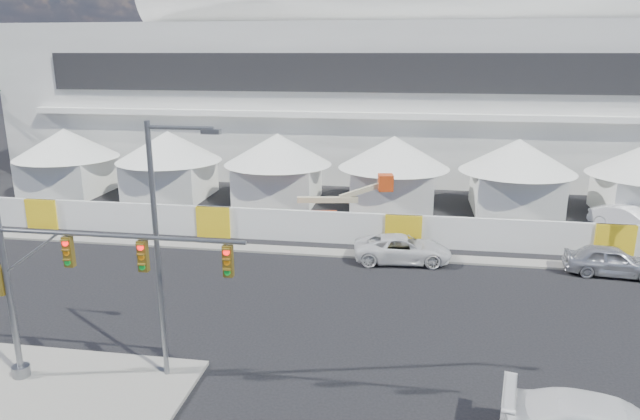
% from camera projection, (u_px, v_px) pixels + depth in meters
% --- Properties ---
extents(ground, '(160.00, 160.00, 0.00)m').
position_uv_depth(ground, '(238.00, 360.00, 21.98)').
color(ground, black).
rests_on(ground, ground).
extents(median_island, '(10.00, 5.00, 0.15)m').
position_uv_depth(median_island, '(48.00, 388.00, 20.03)').
color(median_island, gray).
rests_on(median_island, ground).
extents(stadium, '(80.00, 24.80, 21.98)m').
position_uv_depth(stadium, '(439.00, 73.00, 57.61)').
color(stadium, silver).
rests_on(stadium, ground).
extents(tent_row, '(53.40, 8.40, 5.40)m').
position_uv_depth(tent_row, '(335.00, 164.00, 43.90)').
color(tent_row, white).
rests_on(tent_row, ground).
extents(hoarding_fence, '(70.00, 0.25, 2.00)m').
position_uv_depth(hoarding_fence, '(403.00, 231.00, 34.59)').
color(hoarding_fence, white).
rests_on(hoarding_fence, ground).
extents(sedan_silver, '(2.35, 4.87, 1.60)m').
position_uv_depth(sedan_silver, '(611.00, 261.00, 30.18)').
color(sedan_silver, silver).
rests_on(sedan_silver, ground).
extents(pickup_curb, '(3.00, 5.65, 1.51)m').
position_uv_depth(pickup_curb, '(403.00, 249.00, 32.14)').
color(pickup_curb, silver).
rests_on(pickup_curb, ground).
extents(lot_car_a, '(4.59, 4.67, 1.60)m').
position_uv_depth(lot_car_a, '(629.00, 219.00, 37.75)').
color(lot_car_a, white).
rests_on(lot_car_a, ground).
extents(traffic_mast, '(8.93, 0.62, 6.34)m').
position_uv_depth(traffic_mast, '(63.00, 288.00, 19.36)').
color(traffic_mast, gray).
rests_on(traffic_mast, median_island).
extents(streetlight_median, '(2.54, 0.26, 9.18)m').
position_uv_depth(streetlight_median, '(163.00, 236.00, 19.35)').
color(streetlight_median, slate).
rests_on(streetlight_median, median_island).
extents(boom_lift, '(7.59, 2.28, 3.78)m').
position_uv_depth(boom_lift, '(319.00, 216.00, 37.63)').
color(boom_lift, '#D84314').
rests_on(boom_lift, ground).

